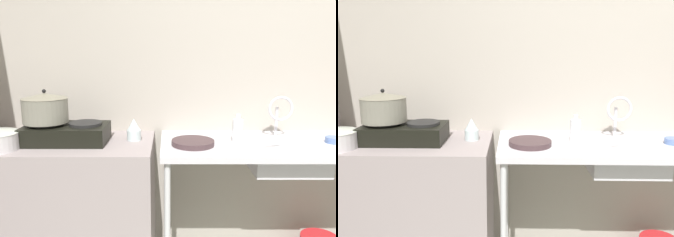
% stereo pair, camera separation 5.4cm
% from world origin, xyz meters
% --- Properties ---
extents(wall_back, '(4.93, 0.10, 2.43)m').
position_xyz_m(wall_back, '(0.00, 1.53, 1.22)').
color(wall_back, '#A9A195').
rests_on(wall_back, ground).
extents(counter_concrete, '(1.07, 0.60, 0.91)m').
position_xyz_m(counter_concrete, '(-1.50, 1.18, 0.45)').
color(counter_concrete, gray).
rests_on(counter_concrete, ground).
extents(counter_sink, '(1.76, 0.60, 0.91)m').
position_xyz_m(counter_sink, '(-0.03, 1.18, 0.84)').
color(counter_sink, silver).
rests_on(counter_sink, ground).
extents(stove, '(0.51, 0.30, 0.13)m').
position_xyz_m(stove, '(-1.50, 1.18, 0.97)').
color(stove, black).
rests_on(stove, counter_concrete).
extents(pot_on_left_burner, '(0.28, 0.28, 0.21)m').
position_xyz_m(pot_on_left_burner, '(-1.62, 1.18, 1.12)').
color(pot_on_left_burner, slate).
rests_on(pot_on_left_burner, stove).
extents(percolator, '(0.09, 0.09, 0.14)m').
position_xyz_m(percolator, '(-1.09, 1.23, 0.97)').
color(percolator, silver).
rests_on(percolator, counter_concrete).
extents(sink_basin, '(0.45, 0.34, 0.17)m').
position_xyz_m(sink_basin, '(-0.13, 1.14, 0.82)').
color(sink_basin, silver).
rests_on(sink_basin, counter_sink).
extents(faucet, '(0.16, 0.09, 0.28)m').
position_xyz_m(faucet, '(-0.15, 1.28, 1.09)').
color(faucet, silver).
rests_on(faucet, counter_sink).
extents(frying_pan, '(0.26, 0.26, 0.03)m').
position_xyz_m(frying_pan, '(-0.72, 1.11, 0.92)').
color(frying_pan, '#3F2D30').
rests_on(frying_pan, counter_sink).
extents(small_bowl_on_drainboard, '(0.11, 0.11, 0.04)m').
position_xyz_m(small_bowl_on_drainboard, '(0.16, 1.16, 0.92)').
color(small_bowl_on_drainboard, '#5773AF').
rests_on(small_bowl_on_drainboard, counter_sink).
extents(bottle_by_sink, '(0.06, 0.06, 0.18)m').
position_xyz_m(bottle_by_sink, '(-0.44, 1.17, 0.98)').
color(bottle_by_sink, white).
rests_on(bottle_by_sink, counter_sink).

